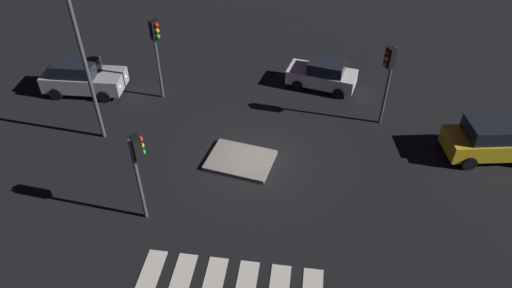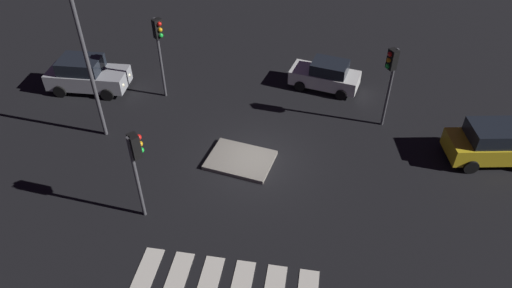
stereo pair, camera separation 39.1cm
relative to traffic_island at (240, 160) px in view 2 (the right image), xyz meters
The scene contains 9 objects.
ground_plane 0.71m from the traffic_island, 13.11° to the left, with size 80.00×80.00×0.00m, color black.
traffic_island is the anchor object (origin of this frame).
car_yellow 11.36m from the traffic_island, 10.53° to the left, with size 4.43×2.57×1.84m.
car_silver 10.41m from the traffic_island, 154.12° to the left, with size 4.38×2.19×1.87m.
car_white 7.65m from the traffic_island, 63.23° to the left, with size 3.94×2.32×1.63m.
traffic_light_south 5.60m from the traffic_island, 130.22° to the right, with size 0.54×0.54×3.98m.
traffic_light_west 7.43m from the traffic_island, 137.39° to the left, with size 0.53×0.54×4.47m.
traffic_light_north 8.00m from the traffic_island, 31.28° to the left, with size 0.53×0.54×4.19m.
street_lamp 8.70m from the traffic_island, behind, with size 0.56×0.56×7.93m.
Camera 2 is at (2.62, -15.66, 14.21)m, focal length 32.88 mm.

